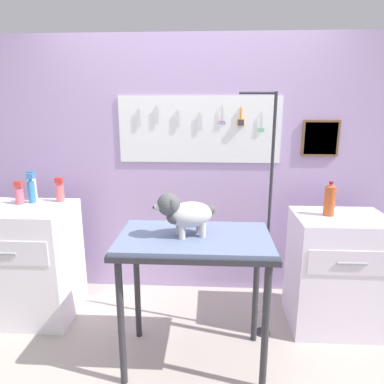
{
  "coord_description": "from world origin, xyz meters",
  "views": [
    {
      "loc": [
        0.19,
        -1.8,
        1.72
      ],
      "look_at": [
        0.07,
        0.28,
        1.2
      ],
      "focal_mm": 32.5,
      "sensor_mm": 36.0,
      "label": 1
    }
  ],
  "objects_px": {
    "grooming_arm": "(267,230)",
    "spray_bottle_short": "(32,187)",
    "grooming_table": "(195,251)",
    "dog": "(184,213)",
    "soda_bottle": "(330,200)",
    "cabinet_right": "(336,272)",
    "counter_left": "(24,262)"
  },
  "relations": [
    {
      "from": "soda_bottle",
      "to": "dog",
      "type": "bearing_deg",
      "value": -154.56
    },
    {
      "from": "grooming_table",
      "to": "grooming_arm",
      "type": "bearing_deg",
      "value": 31.62
    },
    {
      "from": "spray_bottle_short",
      "to": "dog",
      "type": "bearing_deg",
      "value": -27.96
    },
    {
      "from": "grooming_table",
      "to": "spray_bottle_short",
      "type": "relative_size",
      "value": 4.07
    },
    {
      "from": "grooming_table",
      "to": "soda_bottle",
      "type": "distance_m",
      "value": 1.12
    },
    {
      "from": "spray_bottle_short",
      "to": "soda_bottle",
      "type": "distance_m",
      "value": 2.4
    },
    {
      "from": "spray_bottle_short",
      "to": "soda_bottle",
      "type": "height_order",
      "value": "spray_bottle_short"
    },
    {
      "from": "grooming_table",
      "to": "dog",
      "type": "height_order",
      "value": "dog"
    },
    {
      "from": "dog",
      "to": "cabinet_right",
      "type": "relative_size",
      "value": 0.43
    },
    {
      "from": "grooming_table",
      "to": "soda_bottle",
      "type": "height_order",
      "value": "soda_bottle"
    },
    {
      "from": "cabinet_right",
      "to": "spray_bottle_short",
      "type": "xyz_separation_m",
      "value": [
        -2.48,
        0.23,
        0.59
      ]
    },
    {
      "from": "dog",
      "to": "cabinet_right",
      "type": "xyz_separation_m",
      "value": [
        1.15,
        0.48,
        -0.61
      ]
    },
    {
      "from": "dog",
      "to": "counter_left",
      "type": "bearing_deg",
      "value": 160.38
    },
    {
      "from": "cabinet_right",
      "to": "grooming_table",
      "type": "bearing_deg",
      "value": -156.42
    },
    {
      "from": "grooming_arm",
      "to": "cabinet_right",
      "type": "height_order",
      "value": "grooming_arm"
    },
    {
      "from": "dog",
      "to": "cabinet_right",
      "type": "distance_m",
      "value": 1.39
    },
    {
      "from": "grooming_arm",
      "to": "grooming_table",
      "type": "bearing_deg",
      "value": -148.38
    },
    {
      "from": "dog",
      "to": "cabinet_right",
      "type": "height_order",
      "value": "dog"
    },
    {
      "from": "grooming_arm",
      "to": "cabinet_right",
      "type": "relative_size",
      "value": 1.98
    },
    {
      "from": "counter_left",
      "to": "soda_bottle",
      "type": "xyz_separation_m",
      "value": [
        2.41,
        0.02,
        0.56
      ]
    },
    {
      "from": "grooming_arm",
      "to": "dog",
      "type": "distance_m",
      "value": 0.69
    },
    {
      "from": "grooming_table",
      "to": "dog",
      "type": "distance_m",
      "value": 0.26
    },
    {
      "from": "grooming_table",
      "to": "counter_left",
      "type": "relative_size",
      "value": 1.06
    },
    {
      "from": "grooming_arm",
      "to": "spray_bottle_short",
      "type": "height_order",
      "value": "grooming_arm"
    },
    {
      "from": "grooming_table",
      "to": "cabinet_right",
      "type": "height_order",
      "value": "grooming_table"
    },
    {
      "from": "grooming_table",
      "to": "soda_bottle",
      "type": "xyz_separation_m",
      "value": [
        0.99,
        0.49,
        0.22
      ]
    },
    {
      "from": "grooming_arm",
      "to": "counter_left",
      "type": "xyz_separation_m",
      "value": [
        -1.93,
        0.16,
        -0.38
      ]
    },
    {
      "from": "dog",
      "to": "spray_bottle_short",
      "type": "xyz_separation_m",
      "value": [
        -1.33,
        0.71,
        -0.02
      ]
    },
    {
      "from": "cabinet_right",
      "to": "spray_bottle_short",
      "type": "relative_size",
      "value": 3.73
    },
    {
      "from": "counter_left",
      "to": "dog",
      "type": "bearing_deg",
      "value": -19.62
    },
    {
      "from": "grooming_table",
      "to": "spray_bottle_short",
      "type": "distance_m",
      "value": 1.58
    },
    {
      "from": "cabinet_right",
      "to": "counter_left",
      "type": "bearing_deg",
      "value": 179.95
    }
  ]
}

